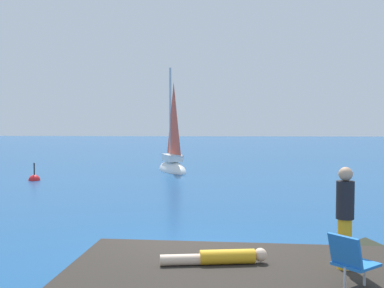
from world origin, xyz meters
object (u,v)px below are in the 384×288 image
Objects in this scene: sailboat_near at (172,165)px; person_standing at (345,215)px; marker_buoy at (34,180)px; beach_chair at (351,259)px; person_sunbather at (219,257)px.

sailboat_near is 4.05× the size of person_standing.
person_standing is 1.43× the size of marker_buoy.
beach_chair is 0.71× the size of marker_buoy.
sailboat_near is at bearing -96.56° from person_standing.
person_standing is 1.05m from beach_chair.
sailboat_near is 5.81× the size of marker_buoy.
marker_buoy is (-10.69, 15.49, -0.97)m from beach_chair.
person_sunbather is at bearing 163.91° from sailboat_near.
marker_buoy is at bearing -66.22° from person_sunbather.
sailboat_near is 18.96m from person_sunbather.
person_standing is 2.03× the size of beach_chair.
person_standing is at bearing 168.37° from person_sunbather.
marker_buoy is at bearing 84.94° from beach_chair.
beach_chair is (4.34, -19.86, 0.62)m from sailboat_near.
sailboat_near is 3.74× the size of person_sunbather.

